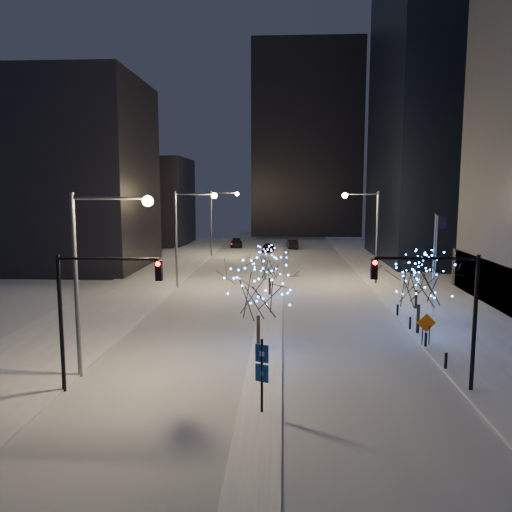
# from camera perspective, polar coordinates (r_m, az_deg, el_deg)

# --- Properties ---
(ground) EXTENTS (160.00, 160.00, 0.00)m
(ground) POSITION_cam_1_polar(r_m,az_deg,el_deg) (25.65, 0.66, -15.69)
(ground) COLOR silver
(ground) RESTS_ON ground
(road) EXTENTS (20.00, 130.00, 0.02)m
(road) POSITION_cam_1_polar(r_m,az_deg,el_deg) (59.42, 2.12, -2.25)
(road) COLOR silver
(road) RESTS_ON ground
(median) EXTENTS (2.00, 80.00, 0.15)m
(median) POSITION_cam_1_polar(r_m,az_deg,el_deg) (54.49, 2.03, -3.08)
(median) COLOR white
(median) RESTS_ON ground
(east_sidewalk) EXTENTS (10.00, 90.00, 0.15)m
(east_sidewalk) POSITION_cam_1_polar(r_m,az_deg,el_deg) (46.83, 20.53, -5.33)
(east_sidewalk) COLOR white
(east_sidewalk) RESTS_ON ground
(west_sidewalk) EXTENTS (8.00, 90.00, 0.15)m
(west_sidewalk) POSITION_cam_1_polar(r_m,az_deg,el_deg) (47.14, -15.57, -5.04)
(west_sidewalk) COLOR white
(west_sidewalk) RESTS_ON ground
(filler_west_near) EXTENTS (22.00, 18.00, 24.00)m
(filler_west_near) POSITION_cam_1_polar(r_m,az_deg,el_deg) (69.88, -21.65, 8.57)
(filler_west_near) COLOR black
(filler_west_near) RESTS_ON ground
(filler_west_far) EXTENTS (18.00, 16.00, 16.00)m
(filler_west_far) POSITION_cam_1_polar(r_m,az_deg,el_deg) (97.39, -13.04, 6.11)
(filler_west_far) COLOR black
(filler_west_far) RESTS_ON ground
(horizon_block) EXTENTS (24.00, 14.00, 42.00)m
(horizon_block) POSITION_cam_1_polar(r_m,az_deg,el_deg) (116.16, 5.73, 12.89)
(horizon_block) COLOR black
(horizon_block) RESTS_ON ground
(street_lamp_w_near) EXTENTS (4.40, 0.56, 10.00)m
(street_lamp_w_near) POSITION_cam_1_polar(r_m,az_deg,el_deg) (27.65, -17.97, -0.35)
(street_lamp_w_near) COLOR #595E66
(street_lamp_w_near) RESTS_ON ground
(street_lamp_w_mid) EXTENTS (4.40, 0.56, 10.00)m
(street_lamp_w_mid) POSITION_cam_1_polar(r_m,az_deg,el_deg) (51.64, -7.99, 3.46)
(street_lamp_w_mid) COLOR #595E66
(street_lamp_w_mid) RESTS_ON ground
(street_lamp_w_far) EXTENTS (4.40, 0.56, 10.00)m
(street_lamp_w_far) POSITION_cam_1_polar(r_m,az_deg,el_deg) (76.28, -4.37, 4.81)
(street_lamp_w_far) COLOR #595E66
(street_lamp_w_far) RESTS_ON ground
(street_lamp_east) EXTENTS (3.90, 0.56, 10.00)m
(street_lamp_east) POSITION_cam_1_polar(r_m,az_deg,el_deg) (54.43, 12.75, 3.50)
(street_lamp_east) COLOR #595E66
(street_lamp_east) RESTS_ON ground
(traffic_signal_west) EXTENTS (5.26, 0.43, 7.00)m
(traffic_signal_west) POSITION_cam_1_polar(r_m,az_deg,el_deg) (25.92, -18.38, -4.77)
(traffic_signal_west) COLOR black
(traffic_signal_west) RESTS_ON ground
(traffic_signal_east) EXTENTS (5.26, 0.43, 7.00)m
(traffic_signal_east) POSITION_cam_1_polar(r_m,az_deg,el_deg) (26.34, 20.66, -4.68)
(traffic_signal_east) COLOR black
(traffic_signal_east) RESTS_ON ground
(flagpoles) EXTENTS (1.35, 2.60, 8.00)m
(flagpoles) POSITION_cam_1_polar(r_m,az_deg,el_deg) (42.96, 19.83, -0.02)
(flagpoles) COLOR silver
(flagpoles) RESTS_ON east_sidewalk
(bollards) EXTENTS (0.16, 12.16, 0.90)m
(bollards) POSITION_cam_1_polar(r_m,az_deg,el_deg) (36.06, 17.97, -8.14)
(bollards) COLOR black
(bollards) RESTS_ON east_sidewalk
(car_near) EXTENTS (2.20, 4.51, 1.48)m
(car_near) POSITION_cam_1_polar(r_m,az_deg,el_deg) (81.84, 1.36, 0.97)
(car_near) COLOR black
(car_near) RESTS_ON ground
(car_mid) EXTENTS (2.12, 4.90, 1.57)m
(car_mid) POSITION_cam_1_polar(r_m,az_deg,el_deg) (87.05, 4.16, 1.37)
(car_mid) COLOR black
(car_mid) RESTS_ON ground
(car_far) EXTENTS (2.39, 5.16, 1.46)m
(car_far) POSITION_cam_1_polar(r_m,az_deg,el_deg) (89.02, -2.27, 1.49)
(car_far) COLOR black
(car_far) RESTS_ON ground
(holiday_tree_median_near) EXTENTS (5.38, 5.38, 5.85)m
(holiday_tree_median_near) POSITION_cam_1_polar(r_m,az_deg,el_deg) (30.70, 0.26, -3.90)
(holiday_tree_median_near) COLOR black
(holiday_tree_median_near) RESTS_ON median
(holiday_tree_median_far) EXTENTS (3.87, 3.87, 4.65)m
(holiday_tree_median_far) POSITION_cam_1_polar(r_m,az_deg,el_deg) (47.56, 1.59, -0.90)
(holiday_tree_median_far) COLOR black
(holiday_tree_median_far) RESTS_ON median
(holiday_tree_plaza_near) EXTENTS (5.98, 5.98, 5.84)m
(holiday_tree_plaza_near) POSITION_cam_1_polar(r_m,az_deg,el_deg) (36.44, 18.21, -2.65)
(holiday_tree_plaza_near) COLOR black
(holiday_tree_plaza_near) RESTS_ON east_sidewalk
(holiday_tree_plaza_far) EXTENTS (4.07, 4.07, 4.82)m
(holiday_tree_plaza_far) POSITION_cam_1_polar(r_m,az_deg,el_deg) (44.07, 17.93, -1.86)
(holiday_tree_plaza_far) COLOR black
(holiday_tree_plaza_far) RESTS_ON east_sidewalk
(wayfinding_sign) EXTENTS (0.61, 0.32, 3.55)m
(wayfinding_sign) POSITION_cam_1_polar(r_m,az_deg,el_deg) (22.87, 0.68, -12.76)
(wayfinding_sign) COLOR black
(wayfinding_sign) RESTS_ON ground
(construction_sign) EXTENTS (1.26, 0.18, 2.08)m
(construction_sign) POSITION_cam_1_polar(r_m,az_deg,el_deg) (34.38, 18.88, -7.56)
(construction_sign) COLOR black
(construction_sign) RESTS_ON east_sidewalk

